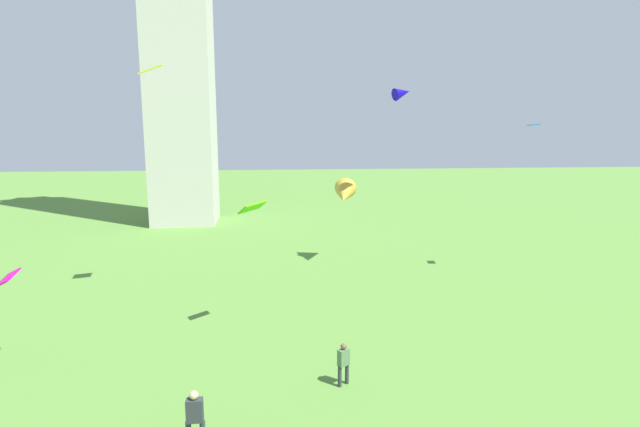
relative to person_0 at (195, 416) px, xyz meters
name	(u,v)px	position (x,y,z in m)	size (l,w,h in m)	color
person_0	(195,416)	(0.00, 0.00, 0.00)	(0.55, 0.27, 1.79)	#2D3338
person_1	(343,362)	(4.76, 3.00, -0.12)	(0.47, 0.42, 1.58)	#2D3338
kite_flying_0	(8,278)	(-7.73, 5.96, 2.52)	(1.07, 1.17, 0.80)	#E20AA1
kite_flying_1	(402,93)	(10.74, 17.27, 10.49)	(1.44, 1.13, 1.03)	#1305D2
kite_flying_2	(344,194)	(7.44, 19.38, 3.83)	(2.12, 2.85, 2.14)	gold
kite_flying_4	(534,125)	(18.31, 14.96, 8.50)	(0.68, 0.87, 0.11)	#116CBB
kite_flying_5	(253,207)	(1.50, 8.08, 4.75)	(1.33, 1.33, 0.61)	#4DD205
kite_flying_6	(151,69)	(-3.65, 13.22, 11.20)	(1.34, 0.99, 0.66)	yellow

